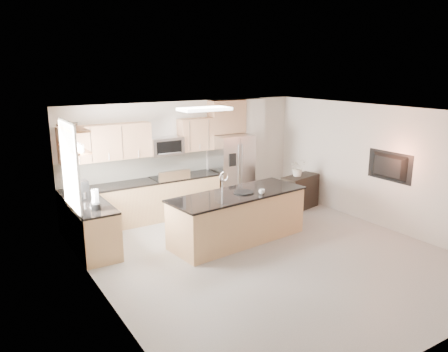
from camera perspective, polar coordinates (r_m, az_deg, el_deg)
floor at (r=8.19m, az=5.75°, el=-10.18°), size 6.50×6.50×0.00m
ceiling at (r=7.52m, az=6.23°, el=8.22°), size 6.00×6.50×0.02m
wall_back at (r=10.44m, az=-5.03°, el=2.60°), size 6.00×0.02×2.60m
wall_front at (r=5.70m, az=26.67°, el=-8.55°), size 6.00×0.02×2.60m
wall_left at (r=6.43m, az=-15.72°, el=-5.06°), size 0.02×6.50×2.60m
wall_right at (r=9.85m, az=19.90°, el=1.13°), size 0.02×6.50×2.60m
back_counter at (r=9.87m, az=-10.43°, el=-3.19°), size 3.55×0.66×1.44m
left_counter at (r=8.48m, az=-16.85°, el=-6.54°), size 0.66×1.50×0.92m
range at (r=10.10m, az=-7.12°, el=-2.68°), size 0.76×0.64×1.14m
upper_cabinets at (r=9.68m, az=-11.55°, el=4.65°), size 3.50×0.33×0.75m
microwave at (r=9.94m, az=-7.62°, el=3.90°), size 0.76×0.40×0.40m
refrigerator at (r=10.73m, az=0.97°, el=0.72°), size 0.92×0.78×1.78m
partition_column at (r=11.24m, az=3.61°, el=3.44°), size 0.60×0.30×2.60m
window at (r=8.08m, az=-19.49°, el=1.07°), size 0.04×1.15×1.65m
shelf_lower at (r=8.15m, az=-18.95°, el=3.37°), size 0.30×1.20×0.04m
shelf_upper at (r=8.10m, az=-19.16°, el=5.94°), size 0.30×1.20×0.04m
ceiling_fixture at (r=8.63m, az=-2.55°, el=8.74°), size 1.00×0.50×0.06m
island at (r=8.65m, az=1.81°, el=-5.33°), size 2.90×1.30×1.40m
credenza at (r=10.78m, az=9.88°, el=-2.07°), size 1.09×0.65×0.82m
cup at (r=8.45m, az=4.95°, el=-2.05°), size 0.13×0.13×0.09m
platter at (r=8.52m, az=2.56°, el=-2.14°), size 0.42×0.42×0.02m
blender at (r=7.94m, az=-16.45°, el=-3.16°), size 0.16×0.16×0.37m
kettle at (r=8.20m, az=-16.56°, el=-2.98°), size 0.21×0.21×0.26m
coffee_maker at (r=8.65m, az=-17.97°, el=-1.82°), size 0.20×0.24×0.36m
bowl at (r=8.17m, az=-19.32°, el=6.40°), size 0.41×0.41×0.08m
flower_vase at (r=10.57m, az=9.65°, el=1.72°), size 0.66×0.59×0.65m
television at (r=9.65m, az=20.52°, el=1.13°), size 0.14×1.08×0.62m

